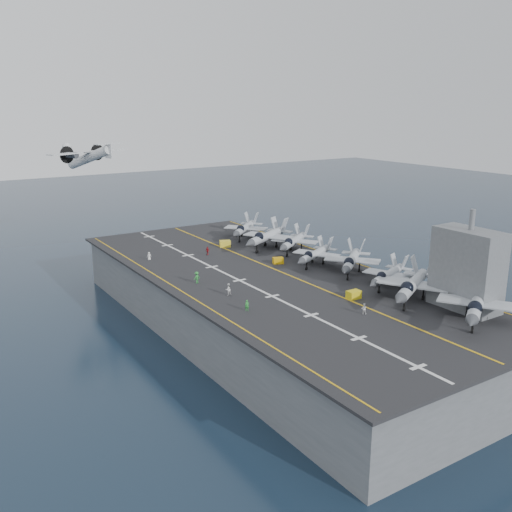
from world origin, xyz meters
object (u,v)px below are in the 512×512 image
island_superstructure (468,260)px  tow_cart_a (354,295)px  transport_plane (90,157)px  fighter_jet_0 (477,303)px

island_superstructure → tow_cart_a: size_ratio=6.88×
tow_cart_a → transport_plane: (-15.82, 80.11, 16.00)m
island_superstructure → fighter_jet_0: size_ratio=0.77×
tow_cart_a → transport_plane: transport_plane is taller
island_superstructure → transport_plane: size_ratio=0.54×
fighter_jet_0 → tow_cart_a: 18.42m
island_superstructure → transport_plane: transport_plane is taller
fighter_jet_0 → transport_plane: bearing=103.7°
fighter_jet_0 → transport_plane: size_ratio=0.71×
island_superstructure → fighter_jet_0: bearing=-125.5°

